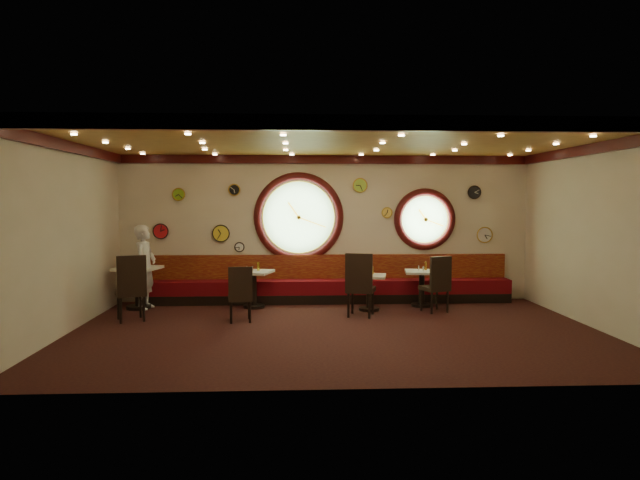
{
  "coord_description": "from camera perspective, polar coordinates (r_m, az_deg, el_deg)",
  "views": [
    {
      "loc": [
        -0.74,
        -9.55,
        2.22
      ],
      "look_at": [
        -0.24,
        0.8,
        1.5
      ],
      "focal_mm": 32.0,
      "sensor_mm": 36.0,
      "label": 1
    }
  ],
  "objects": [
    {
      "name": "floor",
      "position": [
        9.83,
        1.62,
        -9.08
      ],
      "size": [
        9.0,
        6.0,
        0.0
      ],
      "primitive_type": "cube",
      "color": "black",
      "rests_on": "ground"
    },
    {
      "name": "ceiling",
      "position": [
        9.63,
        1.66,
        9.82
      ],
      "size": [
        9.0,
        6.0,
        0.02
      ],
      "primitive_type": "cube",
      "color": "gold",
      "rests_on": "wall_back"
    },
    {
      "name": "wall_back",
      "position": [
        12.58,
        0.59,
        1.16
      ],
      "size": [
        9.0,
        0.02,
        3.2
      ],
      "primitive_type": "cube",
      "color": "beige",
      "rests_on": "floor"
    },
    {
      "name": "wall_front",
      "position": [
        6.62,
        3.64,
        -1.42
      ],
      "size": [
        9.0,
        0.02,
        3.2
      ],
      "primitive_type": "cube",
      "color": "beige",
      "rests_on": "floor"
    },
    {
      "name": "wall_left",
      "position": [
        10.28,
        -24.23,
        0.17
      ],
      "size": [
        0.02,
        6.0,
        3.2
      ],
      "primitive_type": "cube",
      "color": "beige",
      "rests_on": "floor"
    },
    {
      "name": "wall_right",
      "position": [
        10.91,
        25.93,
        0.31
      ],
      "size": [
        0.02,
        6.0,
        3.2
      ],
      "primitive_type": "cube",
      "color": "beige",
      "rests_on": "floor"
    },
    {
      "name": "molding_back",
      "position": [
        12.55,
        0.61,
        8.05
      ],
      "size": [
        9.0,
        0.1,
        0.18
      ],
      "primitive_type": "cube",
      "color": "#390A0A",
      "rests_on": "wall_back"
    },
    {
      "name": "molding_front",
      "position": [
        6.7,
        3.65,
        11.59
      ],
      "size": [
        9.0,
        0.1,
        0.18
      ],
      "primitive_type": "cube",
      "color": "#390A0A",
      "rests_on": "wall_back"
    },
    {
      "name": "molding_left",
      "position": [
        10.28,
        -24.21,
        8.59
      ],
      "size": [
        0.1,
        6.0,
        0.18
      ],
      "primitive_type": "cube",
      "color": "#390A0A",
      "rests_on": "wall_back"
    },
    {
      "name": "molding_right",
      "position": [
        10.9,
        25.94,
        8.26
      ],
      "size": [
        0.1,
        6.0,
        0.18
      ],
      "primitive_type": "cube",
      "color": "#390A0A",
      "rests_on": "wall_back"
    },
    {
      "name": "banquette_base",
      "position": [
        12.47,
        0.66,
        -5.81
      ],
      "size": [
        8.0,
        0.55,
        0.2
      ],
      "primitive_type": "cube",
      "color": "black",
      "rests_on": "floor"
    },
    {
      "name": "banquette_seat",
      "position": [
        12.43,
        0.66,
        -4.67
      ],
      "size": [
        8.0,
        0.55,
        0.3
      ],
      "primitive_type": "cube",
      "color": "#5B0710",
      "rests_on": "banquette_base"
    },
    {
      "name": "banquette_back",
      "position": [
        12.6,
        0.61,
        -2.72
      ],
      "size": [
        8.0,
        0.1,
        0.55
      ],
      "primitive_type": "cube",
      "color": "#65080F",
      "rests_on": "wall_back"
    },
    {
      "name": "porthole_left_glass",
      "position": [
        12.55,
        -2.14,
        2.29
      ],
      "size": [
        1.66,
        0.02,
        1.66
      ],
      "primitive_type": "cylinder",
      "rotation": [
        1.57,
        0.0,
        0.0
      ],
      "color": "#83BF72",
      "rests_on": "wall_back"
    },
    {
      "name": "porthole_left_frame",
      "position": [
        12.53,
        -2.14,
        2.29
      ],
      "size": [
        1.98,
        0.18,
        1.98
      ],
      "primitive_type": "torus",
      "rotation": [
        1.57,
        0.0,
        0.0
      ],
      "color": "#390A0A",
      "rests_on": "wall_back"
    },
    {
      "name": "porthole_left_ring",
      "position": [
        12.5,
        -2.14,
        2.28
      ],
      "size": [
        1.61,
        0.03,
        1.61
      ],
      "primitive_type": "torus",
      "rotation": [
        1.57,
        0.0,
        0.0
      ],
      "color": "gold",
      "rests_on": "wall_back"
    },
    {
      "name": "porthole_right_glass",
      "position": [
        12.89,
        10.41,
        2.05
      ],
      "size": [
        1.1,
        0.02,
        1.1
      ],
      "primitive_type": "cylinder",
      "rotation": [
        1.57,
        0.0,
        0.0
      ],
      "color": "#83BF72",
      "rests_on": "wall_back"
    },
    {
      "name": "porthole_right_frame",
      "position": [
        12.87,
        10.43,
        2.04
      ],
      "size": [
        1.38,
        0.18,
        1.38
      ],
      "primitive_type": "torus",
      "rotation": [
        1.57,
        0.0,
        0.0
      ],
      "color": "#390A0A",
      "rests_on": "wall_back"
    },
    {
      "name": "porthole_right_ring",
      "position": [
        12.84,
        10.46,
        2.04
      ],
      "size": [
        1.09,
        0.03,
        1.09
      ],
      "primitive_type": "torus",
      "rotation": [
        1.57,
        0.0,
        0.0
      ],
      "color": "gold",
      "rests_on": "wall_back"
    },
    {
      "name": "wall_clock_0",
      "position": [
        12.85,
        -15.64,
        0.84
      ],
      "size": [
        0.32,
        0.03,
        0.32
      ],
      "primitive_type": "cylinder",
      "rotation": [
        1.57,
        0.0,
        0.0
      ],
      "color": "red",
      "rests_on": "wall_back"
    },
    {
      "name": "wall_clock_1",
      "position": [
        13.24,
        16.12,
        0.49
      ],
      "size": [
        0.34,
        0.03,
        0.34
      ],
      "primitive_type": "cylinder",
      "rotation": [
        1.57,
        0.0,
        0.0
      ],
      "color": "white",
      "rests_on": "wall_back"
    },
    {
      "name": "wall_clock_2",
      "position": [
        12.63,
        -9.88,
        0.65
      ],
      "size": [
        0.36,
        0.03,
        0.36
      ],
      "primitive_type": "cylinder",
      "rotation": [
        1.57,
        0.0,
        0.0
      ],
      "color": "yellow",
      "rests_on": "wall_back"
    },
    {
      "name": "wall_clock_3",
      "position": [
        12.68,
        6.71,
        2.73
      ],
      "size": [
        0.22,
        0.03,
        0.22
      ],
      "primitive_type": "cylinder",
      "rotation": [
        1.57,
        0.0,
        0.0
      ],
      "color": "#FED654",
      "rests_on": "wall_back"
    },
    {
      "name": "wall_clock_4",
      "position": [
        12.6,
        -8.05,
        -0.7
      ],
      "size": [
        0.2,
        0.03,
        0.2
      ],
      "primitive_type": "cylinder",
      "rotation": [
        1.57,
        0.0,
        0.0
      ],
      "color": "white",
      "rests_on": "wall_back"
    },
    {
      "name": "wall_clock_5",
      "position": [
        13.14,
        15.17,
        4.63
      ],
      "size": [
        0.28,
        0.03,
        0.28
      ],
      "primitive_type": "cylinder",
      "rotation": [
        1.57,
        0.0,
        0.0
      ],
      "color": "black",
      "rests_on": "wall_back"
    },
    {
      "name": "wall_clock_6",
      "position": [
        12.57,
        -8.57,
        4.98
      ],
      "size": [
        0.24,
        0.03,
        0.24
      ],
      "primitive_type": "cylinder",
      "rotation": [
        1.57,
        0.0,
        0.0
      ],
      "color": "black",
      "rests_on": "wall_back"
    },
    {
      "name": "wall_clock_7",
      "position": [
        12.6,
        4.03,
        5.47
      ],
      "size": [
        0.3,
        0.03,
        0.3
      ],
      "primitive_type": "cylinder",
      "rotation": [
        1.57,
        0.0,
        0.0
      ],
      "color": "#A2D643",
      "rests_on": "wall_back"
    },
    {
      "name": "wall_clock_8",
      "position": [
        12.75,
        -13.95,
        4.45
      ],
      "size": [
        0.26,
        0.03,
        0.26
      ],
      "primitive_type": "cylinder",
      "rotation": [
        1.57,
        0.0,
        0.0
      ],
      "color": "#78B624",
      "rests_on": "wall_back"
    },
    {
      "name": "table_a",
      "position": [
        12.27,
        -17.72,
        -4.06
      ],
      "size": [
        0.94,
        0.94,
        0.86
      ],
      "color": "black",
      "rests_on": "floor"
    },
    {
      "name": "table_b",
      "position": [
        11.89,
        -6.63,
        -4.44
      ],
      "size": [
        0.87,
        0.87,
        0.77
      ],
      "color": "black",
      "rests_on": "floor"
    },
    {
      "name": "table_c",
      "position": [
        11.57,
        4.94,
        -4.8
      ],
      "size": [
        0.78,
        0.78,
        0.72
      ],
      "color": "black",
      "rests_on": "floor"
    },
    {
      "name": "table_d",
      "position": [
        12.16,
        10.14,
        -4.34
      ],
      "size": [
        0.77,
        0.77,
        0.75
      ],
      "color": "black",
      "rests_on": "floor"
    },
    {
      "name": "chair_a",
      "position": [
        10.99,
        -18.37,
        -4.17
      ],
      "size": [
        0.67,
        0.67,
        0.76
      ],
      "rotation": [
        0.0,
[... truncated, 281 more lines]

